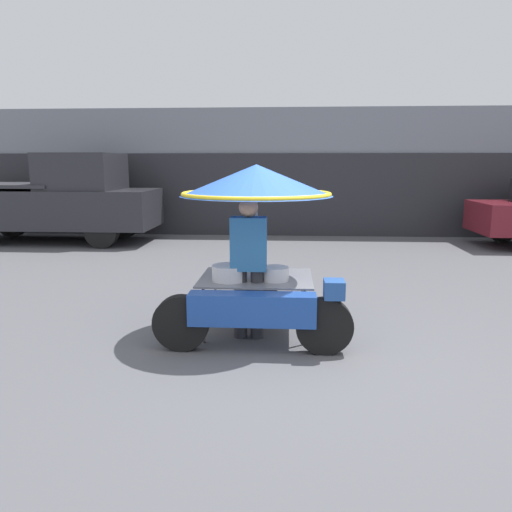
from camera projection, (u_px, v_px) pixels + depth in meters
The scene contains 5 objects.
ground_plane at pixel (308, 356), 4.93m from camera, with size 36.00×36.00×0.00m, color #56565B.
shopfront_building at pixel (297, 172), 13.78m from camera, with size 28.00×2.06×3.26m.
vendor_motorcycle_cart at pixel (256, 208), 5.35m from camera, with size 2.02×1.66×1.87m.
vendor_person at pixel (249, 261), 5.33m from camera, with size 0.38×0.22×1.53m.
pickup_truck at pixel (57, 201), 11.86m from camera, with size 4.92×1.84×2.10m.
Camera 1 is at (-0.20, -4.69, 1.89)m, focal length 35.00 mm.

